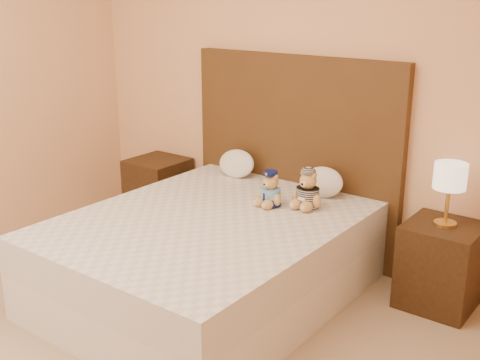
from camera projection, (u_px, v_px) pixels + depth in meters
name	position (u px, v px, depth m)	size (l,w,h in m)	color
room_walls	(105.00, 20.00, 2.91)	(4.04, 4.52, 2.72)	#ECB281
bed	(209.00, 257.00, 3.93)	(1.60, 2.00, 0.55)	white
headboard	(294.00, 155.00, 4.56)	(1.75, 0.08, 1.50)	#482F15
nightstand_left	(159.00, 190.00, 5.26)	(0.45, 0.45, 0.55)	#362311
nightstand_right	(440.00, 265.00, 3.82)	(0.45, 0.45, 0.55)	#362311
lamp	(450.00, 179.00, 3.65)	(0.20, 0.20, 0.40)	gold
teddy_police	(271.00, 189.00, 4.04)	(0.21, 0.20, 0.24)	tan
teddy_prisoner	(308.00, 189.00, 4.00)	(0.23, 0.22, 0.26)	tan
pillow_left	(236.00, 162.00, 4.68)	(0.32, 0.21, 0.23)	white
pillow_right	(323.00, 181.00, 4.24)	(0.31, 0.20, 0.22)	white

